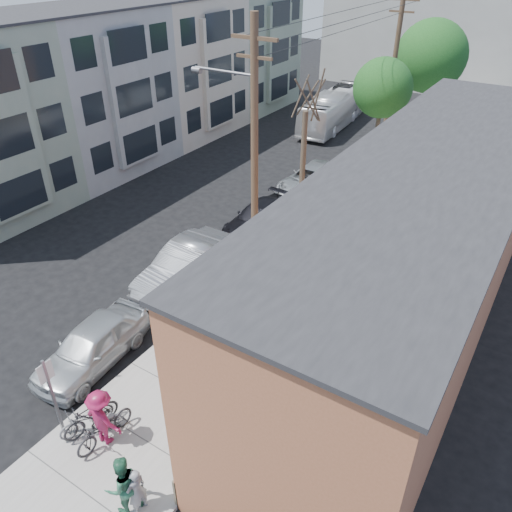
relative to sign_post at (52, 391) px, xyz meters
The scene contains 26 objects.
ground 5.86m from the sign_post, 114.95° to the left, with size 120.00×120.00×0.00m, color black.
sidewalk 16.26m from the sign_post, 83.25° to the left, with size 4.50×58.00×0.15m, color #A19B95.
cafe_building 12.13m from the sign_post, 56.54° to the left, with size 6.60×20.20×6.61m.
apartment_row 23.91m from the sign_post, 126.70° to the left, with size 6.30×32.00×9.00m.
end_cap_building 47.43m from the sign_post, 95.28° to the left, with size 18.00×8.00×12.00m, color #9A9B96.
sign_post is the anchor object (origin of this frame).
parking_meter_near 4.38m from the sign_post, 91.33° to the left, with size 0.14×0.14×1.24m.
parking_meter_far 13.47m from the sign_post, 90.43° to the left, with size 0.14×0.14×1.24m.
utility_pole_near 10.56m from the sign_post, 89.77° to the left, with size 3.57×0.28×10.00m.
utility_pole_far 25.10m from the sign_post, 89.77° to the left, with size 1.80×0.28×10.00m.
tree_bare 13.31m from the sign_post, 88.05° to the left, with size 0.24×0.24×6.05m.
tree_leafy_mid 22.62m from the sign_post, 88.85° to the left, with size 3.24×3.24×6.69m.
tree_leafy_far 31.61m from the sign_post, 89.18° to the left, with size 4.78×4.78×7.69m.
patio_chair_a 5.54m from the sign_post, 47.56° to the left, with size 0.50×0.50×0.88m, color #13462F, non-canonical shape.
patio_chair_b 4.13m from the sign_post, 14.62° to the left, with size 0.50×0.50×0.88m, color #13462F, non-canonical shape.
patron_grey 3.58m from the sign_post, ahead, with size 0.54×0.35×1.48m, color gray.
patron_green 3.28m from the sign_post, 11.20° to the right, with size 0.86×0.67×1.77m, color #296848.
cyclist 1.52m from the sign_post, 22.00° to the left, with size 1.20×0.69×1.85m, color maroon.
cyclist_bike 1.78m from the sign_post, 22.00° to the left, with size 0.65×1.86×0.98m, color black.
parked_bike_a 1.43m from the sign_post, 42.33° to the left, with size 0.48×1.71×1.03m, color black.
parked_bike_b 1.43m from the sign_post, 44.34° to the left, with size 0.56×1.62×0.85m, color slate.
car_0 3.17m from the sign_post, 121.28° to the left, with size 1.78×4.43×1.51m, color silver.
car_1 8.14m from the sign_post, 103.26° to the left, with size 1.82×5.21×1.72m, color #93969A.
car_2 13.42m from the sign_post, 97.66° to the left, with size 1.85×4.54×1.32m, color black.
car_3 18.67m from the sign_post, 95.08° to the left, with size 2.34×5.08×1.41m, color #999EA0.
bus 30.44m from the sign_post, 100.68° to the left, with size 2.19×9.35×2.61m, color white.
Camera 1 is at (12.00, -9.96, 12.07)m, focal length 35.00 mm.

